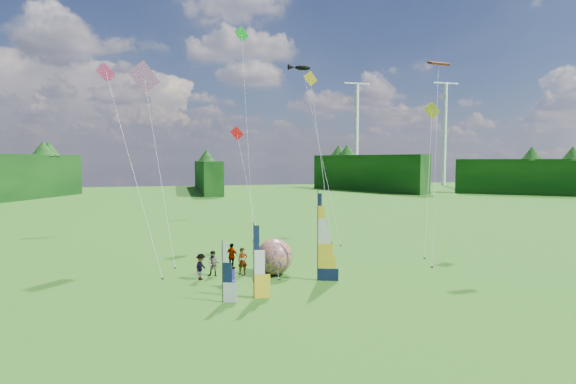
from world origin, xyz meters
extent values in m
plane|color=#396222|center=(0.00, 0.00, 0.00)|extent=(220.00, 220.00, 0.00)
sphere|color=#0C0C7E|center=(-1.57, 5.36, 1.19)|extent=(3.11, 3.11, 2.37)
imported|color=#66594C|center=(-3.57, 5.97, 0.87)|extent=(0.66, 0.46, 1.75)
imported|color=#66594C|center=(-5.46, 5.97, 0.82)|extent=(0.89, 0.69, 1.65)
imported|color=#66594C|center=(-6.30, 5.26, 0.82)|extent=(0.85, 1.12, 1.65)
imported|color=#66594C|center=(-4.06, 7.60, 0.88)|extent=(1.06, 1.00, 1.77)
camera|label=1|loc=(-7.84, -22.82, 7.48)|focal=28.00mm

